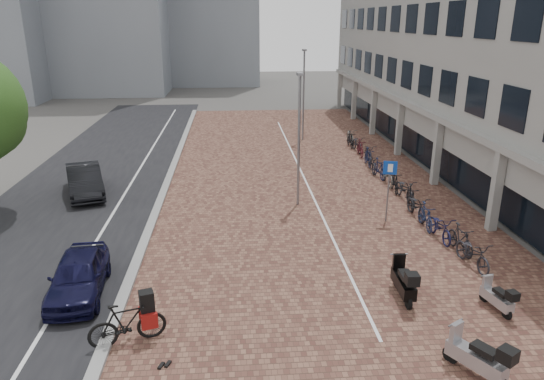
% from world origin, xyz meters
% --- Properties ---
extents(ground, '(140.00, 140.00, 0.00)m').
position_xyz_m(ground, '(0.00, 0.00, 0.00)').
color(ground, '#474442').
rests_on(ground, ground).
extents(plaza_brick, '(14.50, 42.00, 0.04)m').
position_xyz_m(plaza_brick, '(2.00, 12.00, 0.01)').
color(plaza_brick, brown).
rests_on(plaza_brick, ground).
extents(street_asphalt, '(8.00, 50.00, 0.03)m').
position_xyz_m(street_asphalt, '(-9.00, 12.00, 0.01)').
color(street_asphalt, black).
rests_on(street_asphalt, ground).
extents(curb, '(0.35, 42.00, 0.14)m').
position_xyz_m(curb, '(-5.10, 12.00, 0.07)').
color(curb, gray).
rests_on(curb, ground).
extents(lane_line, '(0.12, 44.00, 0.00)m').
position_xyz_m(lane_line, '(-7.00, 12.00, 0.02)').
color(lane_line, white).
rests_on(lane_line, street_asphalt).
extents(parking_line, '(0.10, 30.00, 0.00)m').
position_xyz_m(parking_line, '(2.20, 12.00, 0.04)').
color(parking_line, white).
rests_on(parking_line, plaza_brick).
extents(office_building, '(8.40, 40.00, 15.00)m').
position_xyz_m(office_building, '(12.97, 16.00, 8.44)').
color(office_building, gray).
rests_on(office_building, ground).
extents(car_navy, '(1.87, 3.97, 1.31)m').
position_xyz_m(car_navy, '(-6.50, 0.24, 0.66)').
color(car_navy, black).
rests_on(car_navy, ground).
extents(car_dark, '(2.88, 4.67, 1.45)m').
position_xyz_m(car_dark, '(-8.88, 9.83, 0.73)').
color(car_dark, black).
rests_on(car_dark, ground).
extents(hero_bike, '(2.11, 1.16, 1.44)m').
position_xyz_m(hero_bike, '(-4.50, -2.46, 0.64)').
color(hero_bike, black).
rests_on(hero_bike, ground).
extents(shoes, '(0.39, 0.36, 0.08)m').
position_xyz_m(shoes, '(-3.44, -3.54, 0.04)').
color(shoes, black).
rests_on(shoes, ground).
extents(scooter_front, '(0.70, 1.43, 0.94)m').
position_xyz_m(scooter_front, '(6.01, -1.72, 0.47)').
color(scooter_front, '#ACABB0').
rests_on(scooter_front, ground).
extents(scooter_mid, '(0.63, 1.80, 1.22)m').
position_xyz_m(scooter_mid, '(3.50, -0.81, 0.61)').
color(scooter_mid, black).
rests_on(scooter_mid, ground).
extents(scooter_back, '(1.38, 1.78, 1.21)m').
position_xyz_m(scooter_back, '(4.05, -4.46, 0.60)').
color(scooter_back, '#9C9BA0').
rests_on(scooter_back, ground).
extents(parking_sign, '(0.55, 0.17, 2.69)m').
position_xyz_m(parking_sign, '(4.80, 5.21, 1.83)').
color(parking_sign, slate).
rests_on(parking_sign, ground).
extents(lamp_near, '(0.12, 0.12, 5.96)m').
position_xyz_m(lamp_near, '(1.33, 7.57, 2.98)').
color(lamp_near, gray).
rests_on(lamp_near, ground).
extents(lamp_far, '(0.12, 0.12, 6.22)m').
position_xyz_m(lamp_far, '(3.35, 20.49, 3.11)').
color(lamp_far, gray).
rests_on(lamp_far, ground).
extents(bike_row, '(1.30, 20.42, 1.05)m').
position_xyz_m(bike_row, '(6.40, 10.20, 0.52)').
color(bike_row, black).
rests_on(bike_row, ground).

